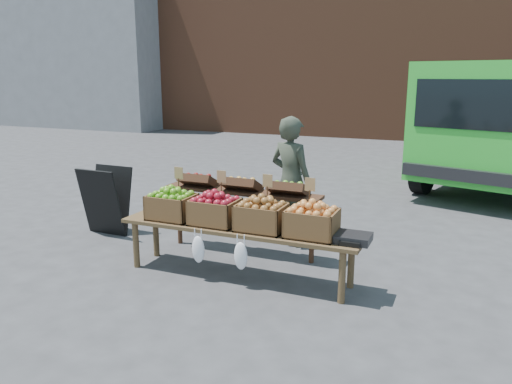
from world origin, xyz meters
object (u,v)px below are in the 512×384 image
at_px(crate_golden_apples, 172,207).
at_px(weighing_scale, 353,238).
at_px(crate_russet_pears, 215,212).
at_px(delivery_van, 511,126).
at_px(vendor, 291,181).
at_px(chalkboard_sign, 106,200).
at_px(crate_green_apples, 312,223).
at_px(crate_red_apples, 261,217).
at_px(back_table, 242,212).
at_px(display_bench, 238,252).

height_order(crate_golden_apples, weighing_scale, crate_golden_apples).
bearing_deg(crate_russet_pears, delivery_van, 62.60).
relative_size(vendor, weighing_scale, 4.92).
distance_m(chalkboard_sign, crate_green_apples, 3.24).
height_order(crate_red_apples, weighing_scale, crate_red_apples).
bearing_deg(weighing_scale, vendor, 130.63).
distance_m(crate_golden_apples, crate_red_apples, 1.10).
bearing_deg(weighing_scale, crate_red_apples, 180.00).
height_order(vendor, weighing_scale, vendor).
relative_size(vendor, crate_green_apples, 3.34).
xyz_separation_m(chalkboard_sign, crate_russet_pears, (2.06, -0.68, 0.23)).
height_order(vendor, crate_green_apples, vendor).
bearing_deg(back_table, crate_golden_apples, -127.02).
height_order(display_bench, crate_russet_pears, crate_russet_pears).
bearing_deg(delivery_van, vendor, -103.07).
distance_m(chalkboard_sign, back_table, 2.05).
bearing_deg(crate_golden_apples, crate_russet_pears, 0.00).
height_order(crate_golden_apples, crate_green_apples, same).
relative_size(delivery_van, crate_golden_apples, 10.64).
xyz_separation_m(crate_golden_apples, crate_russet_pears, (0.55, 0.00, 0.00)).
xyz_separation_m(delivery_van, crate_red_apples, (-2.69, -6.24, -0.48)).
relative_size(delivery_van, display_bench, 1.97).
height_order(delivery_van, crate_red_apples, delivery_van).
bearing_deg(vendor, back_table, 70.10).
xyz_separation_m(chalkboard_sign, crate_green_apples, (3.16, -0.68, 0.23)).
xyz_separation_m(delivery_van, chalkboard_sign, (-5.29, -5.56, -0.72)).
bearing_deg(crate_red_apples, back_table, 127.73).
relative_size(crate_red_apples, crate_green_apples, 1.00).
height_order(chalkboard_sign, back_table, back_table).
relative_size(delivery_van, crate_russet_pears, 10.64).
bearing_deg(vendor, crate_green_apples, 136.09).
height_order(vendor, crate_russet_pears, vendor).
height_order(delivery_van, vendor, delivery_van).
bearing_deg(crate_golden_apples, display_bench, 0.00).
bearing_deg(vendor, display_bench, 101.42).
distance_m(vendor, weighing_scale, 1.69).
xyz_separation_m(delivery_van, crate_golden_apples, (-3.79, -6.24, -0.48)).
distance_m(delivery_van, vendor, 5.72).
bearing_deg(crate_red_apples, crate_green_apples, 0.00).
xyz_separation_m(delivery_van, back_table, (-3.24, -5.52, -0.67)).
bearing_deg(crate_golden_apples, back_table, 52.98).
bearing_deg(crate_russet_pears, crate_green_apples, 0.00).
distance_m(crate_red_apples, crate_green_apples, 0.55).
height_order(delivery_van, chalkboard_sign, delivery_van).
height_order(crate_russet_pears, crate_green_apples, same).
bearing_deg(back_table, delivery_van, 59.58).
height_order(vendor, crate_golden_apples, vendor).
relative_size(vendor, back_table, 0.80).
bearing_deg(weighing_scale, crate_russet_pears, 180.00).
bearing_deg(crate_red_apples, weighing_scale, 0.00).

